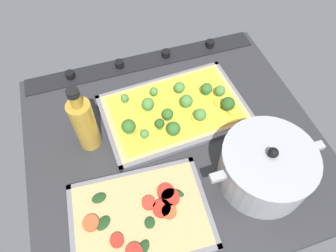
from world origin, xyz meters
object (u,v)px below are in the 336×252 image
Objects in this scene: baking_tray_front at (174,111)px; oil_bottle at (84,123)px; cooking_pot at (265,167)px; baking_tray_back at (140,216)px; veggie_pizza_back at (141,215)px; broccoli_pizza at (176,109)px.

oil_bottle is (24.80, 2.78, 8.19)cm from baking_tray_front.
oil_bottle reaches higher than cooking_pot.
veggie_pizza_back reaches higher than baking_tray_back.
broccoli_pizza reaches higher than baking_tray_front.
baking_tray_front is at bearing -73.63° from broccoli_pizza.
veggie_pizza_back is at bearing 57.42° from baking_tray_front.
oil_bottle is (25.03, 1.99, 6.45)cm from broccoli_pizza.
baking_tray_front is 26.26cm from oil_bottle.
baking_tray_front is 32.02cm from veggie_pizza_back.
cooking_pot reaches higher than baking_tray_front.
broccoli_pizza is at bearing -124.17° from baking_tray_back.
baking_tray_front is 1.25× the size of baking_tray_back.
broccoli_pizza is at bearing -123.70° from veggie_pizza_back.
baking_tray_back is 1.62× the size of oil_bottle.
baking_tray_back is at bearing -11.31° from veggie_pizza_back.
cooking_pot reaches higher than veggie_pizza_back.
oil_bottle is at bearing -31.60° from cooking_pot.
baking_tray_front is 1.35× the size of veggie_pizza_back.
veggie_pizza_back reaches higher than baking_tray_front.
oil_bottle reaches higher than baking_tray_back.
baking_tray_back is (17.51, 26.91, 0.01)cm from baking_tray_front.
veggie_pizza_back is 31.26cm from cooking_pot.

